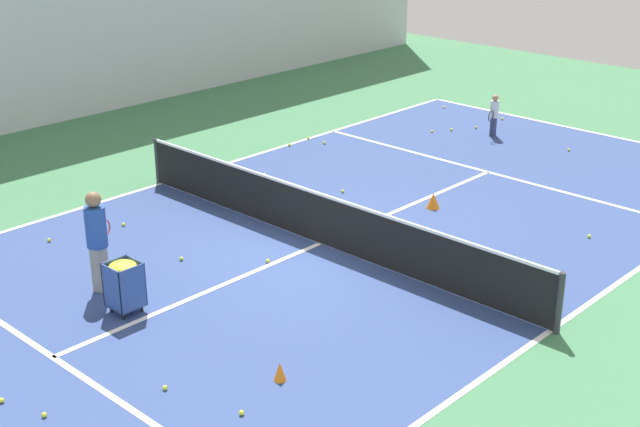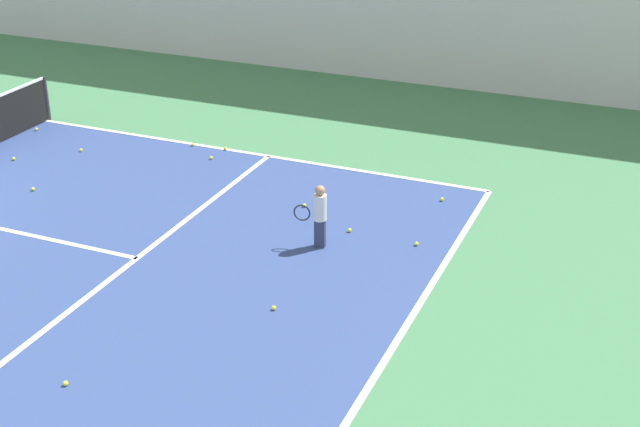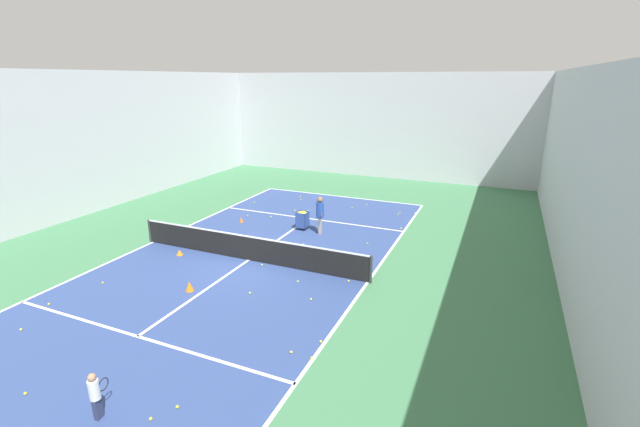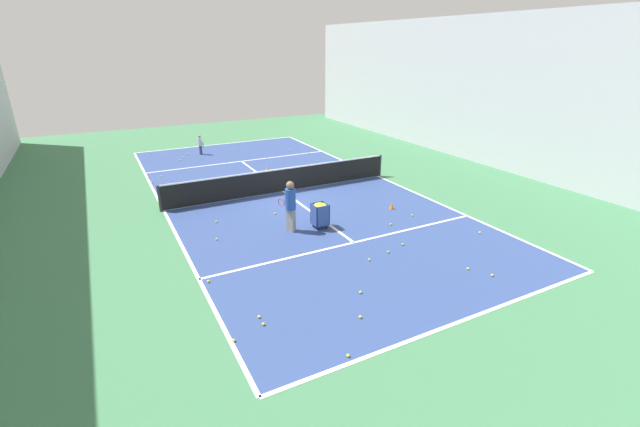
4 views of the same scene
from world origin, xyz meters
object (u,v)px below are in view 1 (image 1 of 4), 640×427
at_px(tennis_net, 320,218).
at_px(coach_at_net, 97,234).
at_px(training_cone_1, 465,273).
at_px(player_near_baseline, 494,112).
at_px(training_cone_0, 280,371).
at_px(ball_cart, 124,278).

relative_size(tennis_net, coach_at_net, 5.76).
bearing_deg(coach_at_net, training_cone_1, -68.00).
distance_m(player_near_baseline, coach_at_net, 11.95).
bearing_deg(coach_at_net, tennis_net, -44.56).
height_order(coach_at_net, training_cone_0, coach_at_net).
bearing_deg(training_cone_0, ball_cart, 4.97).
bearing_deg(tennis_net, player_near_baseline, -79.38).
bearing_deg(training_cone_1, player_near_baseline, -59.92).
xyz_separation_m(tennis_net, player_near_baseline, (1.52, -8.10, 0.10)).
distance_m(tennis_net, training_cone_0, 4.71).
relative_size(tennis_net, player_near_baseline, 9.11).
bearing_deg(training_cone_0, coach_at_net, 1.07).
bearing_deg(tennis_net, ball_cart, 84.61).
height_order(coach_at_net, training_cone_1, coach_at_net).
distance_m(tennis_net, coach_at_net, 4.10).
relative_size(player_near_baseline, training_cone_0, 3.91).
height_order(tennis_net, training_cone_1, tennis_net).
bearing_deg(training_cone_1, tennis_net, 12.79).
height_order(player_near_baseline, coach_at_net, coach_at_net).
xyz_separation_m(ball_cart, training_cone_0, (-3.18, -0.28, -0.45)).
relative_size(player_near_baseline, ball_cart, 1.26).
bearing_deg(training_cone_1, coach_at_net, 47.11).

